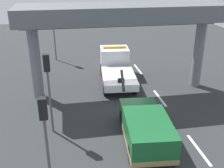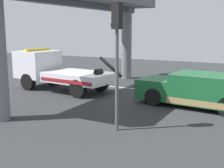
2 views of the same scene
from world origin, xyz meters
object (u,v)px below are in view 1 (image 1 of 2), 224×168
object	(u,v)px
towed_van_green	(146,129)
traffic_light_near	(44,123)
traffic_light_far	(48,77)
traffic_light_mid	(53,26)
tow_truck_white	(116,66)

from	to	relation	value
towed_van_green	traffic_light_near	world-z (taller)	traffic_light_near
traffic_light_far	traffic_light_mid	distance (m)	13.00
traffic_light_near	traffic_light_far	bearing A→B (deg)	-0.00
traffic_light_near	tow_truck_white	bearing A→B (deg)	-24.39
traffic_light_near	traffic_light_mid	bearing A→B (deg)	-0.00
towed_van_green	traffic_light_near	bearing A→B (deg)	113.74
tow_truck_white	traffic_light_near	xyz separation A→B (m)	(-10.80, 4.90, 1.74)
tow_truck_white	traffic_light_far	bearing A→B (deg)	144.24
tow_truck_white	traffic_light_mid	size ratio (longest dim) A/B	1.57
towed_van_green	traffic_light_near	distance (m)	5.70
tow_truck_white	towed_van_green	size ratio (longest dim) A/B	1.37
tow_truck_white	traffic_light_far	world-z (taller)	traffic_light_far
traffic_light_far	traffic_light_near	bearing A→B (deg)	180.00
traffic_light_far	tow_truck_white	bearing A→B (deg)	-35.76
tow_truck_white	towed_van_green	world-z (taller)	tow_truck_white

